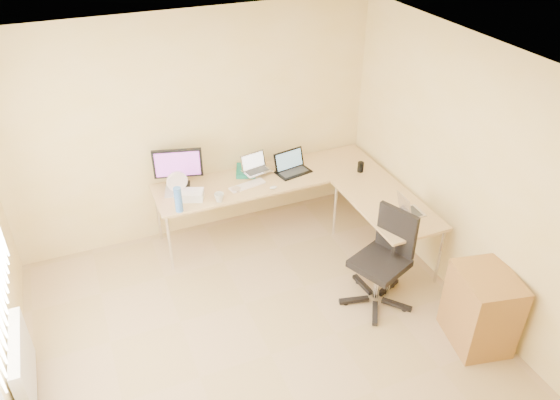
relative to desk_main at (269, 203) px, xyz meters
name	(u,v)px	position (x,y,z in m)	size (l,w,h in m)	color
floor	(271,354)	(-0.72, -1.85, -0.36)	(4.50, 4.50, 0.00)	tan
ceiling	(267,84)	(-0.72, -1.85, 2.24)	(4.50, 4.50, 0.00)	white
wall_back	(195,129)	(-0.72, 0.40, 0.93)	(4.50, 4.50, 0.00)	beige
wall_right	(482,188)	(1.38, -1.85, 0.93)	(4.50, 4.50, 0.00)	beige
desk_main	(269,203)	(0.00, 0.00, 0.00)	(2.65, 0.70, 0.73)	tan
desk_return	(384,230)	(0.98, -1.00, 0.00)	(0.70, 1.30, 0.73)	tan
monitor	(178,168)	(-1.00, 0.20, 0.60)	(0.54, 0.17, 0.46)	black
book_stack	(246,171)	(-0.21, 0.20, 0.39)	(0.22, 0.30, 0.05)	#126551
laptop_center	(256,164)	(-0.12, 0.09, 0.52)	(0.31, 0.24, 0.20)	#B4B6C3
laptop_black	(293,163)	(0.30, -0.01, 0.49)	(0.39, 0.29, 0.25)	black
keyboard	(247,185)	(-0.30, -0.10, 0.37)	(0.42, 0.12, 0.02)	silver
mouse	(273,187)	(-0.05, -0.26, 0.38)	(0.09, 0.06, 0.03)	silver
mug	(219,198)	(-0.69, -0.28, 0.42)	(0.11, 0.11, 0.10)	beige
cd_stack	(236,189)	(-0.45, -0.14, 0.38)	(0.10, 0.10, 0.03)	silver
water_bottle	(178,200)	(-1.13, -0.30, 0.51)	(0.08, 0.08, 0.28)	#3F76D1
papers	(174,190)	(-1.08, 0.12, 0.37)	(0.20, 0.29, 0.01)	beige
white_box	(192,195)	(-0.95, -0.11, 0.41)	(0.25, 0.18, 0.09)	white
desk_fan	(177,184)	(-1.07, 0.01, 0.51)	(0.22, 0.22, 0.29)	silver
black_cup	(361,167)	(1.04, -0.30, 0.43)	(0.07, 0.07, 0.12)	black
laptop_return	(412,205)	(1.09, -1.26, 0.46)	(0.23, 0.29, 0.19)	#B8B5CB
office_chair	(380,263)	(0.53, -1.61, 0.14)	(0.62, 0.62, 1.03)	black
cabinet	(481,311)	(1.13, -2.41, -0.01)	(0.48, 0.59, 0.82)	brown
radiator	(23,364)	(-2.75, -1.45, -0.02)	(0.09, 0.80, 0.55)	white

